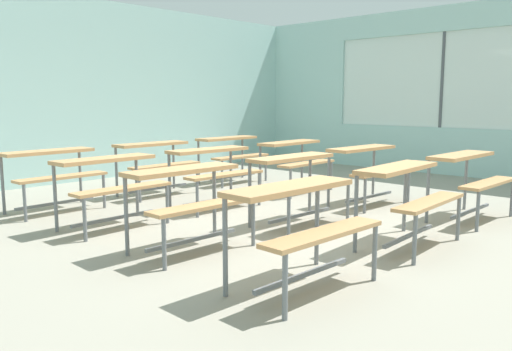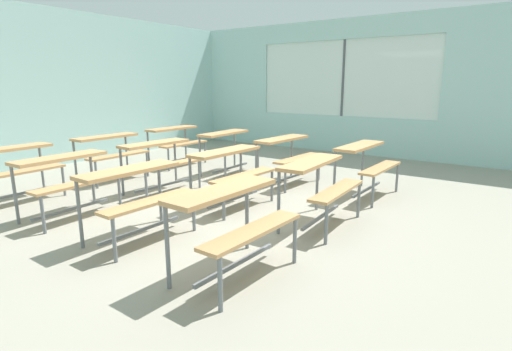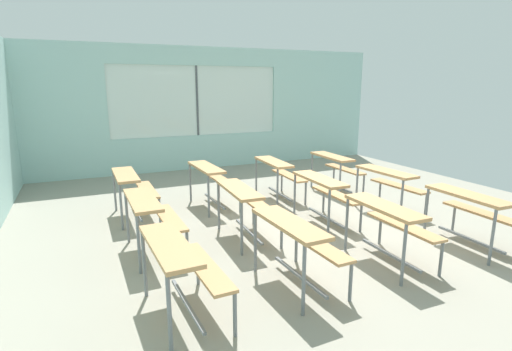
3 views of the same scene
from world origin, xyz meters
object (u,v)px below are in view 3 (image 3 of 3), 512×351
at_px(desk_bench_r2c2, 212,176).
at_px(desk_bench_r3c2, 133,184).
at_px(desk_bench_r2c0, 298,236).
at_px(desk_bench_r1c0, 391,218).
at_px(desk_bench_r1c2, 279,170).
at_px(desk_bench_r0c0, 472,206).
at_px(desk_bench_r3c1, 152,211).
at_px(desk_bench_r0c2, 336,164).
at_px(desk_bench_r2c1, 246,200).
at_px(desk_bench_r1c1, 325,188).
at_px(desk_bench_r0c1, 390,180).
at_px(desk_bench_r3c0, 182,259).

height_order(desk_bench_r2c2, desk_bench_r3c2, same).
relative_size(desk_bench_r2c0, desk_bench_r2c2, 1.00).
height_order(desk_bench_r1c0, desk_bench_r1c2, same).
bearing_deg(desk_bench_r3c2, desk_bench_r0c0, -128.41).
height_order(desk_bench_r0c0, desk_bench_r2c0, same).
bearing_deg(desk_bench_r3c1, desk_bench_r0c0, -112.08).
bearing_deg(desk_bench_r0c2, desk_bench_r0c0, -179.45).
bearing_deg(desk_bench_r2c1, desk_bench_r3c2, 42.22).
relative_size(desk_bench_r0c2, desk_bench_r2c0, 0.99).
bearing_deg(desk_bench_r1c2, desk_bench_r2c0, 158.93).
xyz_separation_m(desk_bench_r1c1, desk_bench_r3c2, (1.50, 2.61, 0.00)).
bearing_deg(desk_bench_r1c0, desk_bench_r3c2, 41.86).
bearing_deg(desk_bench_r3c1, desk_bench_r0c1, -90.20).
distance_m(desk_bench_r0c0, desk_bench_r2c1, 2.95).
bearing_deg(desk_bench_r3c2, desk_bench_r2c2, -89.25).
xyz_separation_m(desk_bench_r1c1, desk_bench_r2c2, (1.53, 1.29, 0.00)).
bearing_deg(desk_bench_r2c1, desk_bench_r1c2, -37.90).
bearing_deg(desk_bench_r1c2, desk_bench_r0c1, -135.38).
distance_m(desk_bench_r1c1, desk_bench_r3c0, 3.00).
bearing_deg(desk_bench_r2c0, desk_bench_r1c2, -26.02).
relative_size(desk_bench_r2c0, desk_bench_r3c1, 1.01).
relative_size(desk_bench_r1c2, desk_bench_r2c0, 1.01).
xyz_separation_m(desk_bench_r1c2, desk_bench_r2c2, (0.06, 1.26, 0.00)).
xyz_separation_m(desk_bench_r2c2, desk_bench_r3c1, (-1.54, 1.29, 0.00)).
relative_size(desk_bench_r0c1, desk_bench_r3c1, 1.02).
relative_size(desk_bench_r1c0, desk_bench_r2c2, 1.00).
relative_size(desk_bench_r0c2, desk_bench_r1c2, 0.98).
bearing_deg(desk_bench_r0c1, desk_bench_r3c0, 109.05).
distance_m(desk_bench_r0c1, desk_bench_r1c0, 1.99).
bearing_deg(desk_bench_r2c2, desk_bench_r3c0, 155.38).
relative_size(desk_bench_r3c0, desk_bench_r3c2, 1.02).
bearing_deg(desk_bench_r3c1, desk_bench_r1c0, -120.52).
height_order(desk_bench_r1c1, desk_bench_r3c0, same).
relative_size(desk_bench_r2c2, desk_bench_r3c0, 1.00).
bearing_deg(desk_bench_r1c1, desk_bench_r2c1, 93.82).
bearing_deg(desk_bench_r2c2, desk_bench_r0c0, -142.11).
bearing_deg(desk_bench_r1c2, desk_bench_r3c1, 123.09).
relative_size(desk_bench_r0c2, desk_bench_r2c2, 0.99).
bearing_deg(desk_bench_r2c0, desk_bench_r0c1, -62.26).
relative_size(desk_bench_r1c0, desk_bench_r1c1, 1.00).
distance_m(desk_bench_r1c0, desk_bench_r3c1, 2.89).
relative_size(desk_bench_r2c1, desk_bench_r3c2, 1.02).
distance_m(desk_bench_r0c0, desk_bench_r1c0, 1.31).
xyz_separation_m(desk_bench_r0c1, desk_bench_r2c0, (-1.50, 2.62, 0.00)).
relative_size(desk_bench_r2c0, desk_bench_r3c2, 1.02).
xyz_separation_m(desk_bench_r1c2, desk_bench_r3c0, (-3.01, 2.55, 0.00)).
bearing_deg(desk_bench_r1c1, desk_bench_r1c0, 178.83).
xyz_separation_m(desk_bench_r2c0, desk_bench_r2c2, (3.01, -0.05, 0.00)).
bearing_deg(desk_bench_r0c1, desk_bench_r2c0, 116.95).
xyz_separation_m(desk_bench_r0c1, desk_bench_r3c0, (-1.55, 3.85, 0.00)).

